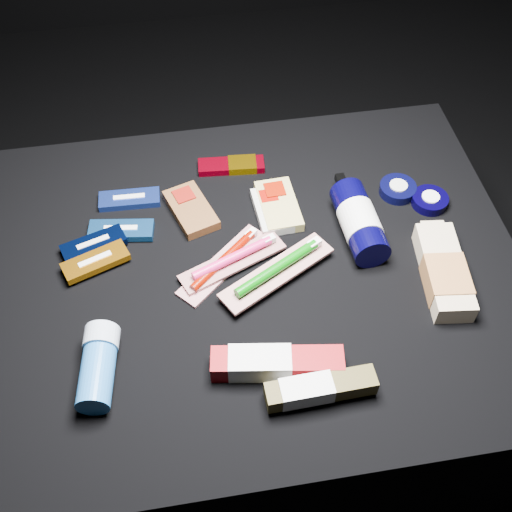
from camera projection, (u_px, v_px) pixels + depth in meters
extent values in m
plane|color=black|center=(250.00, 376.00, 1.45)|extent=(3.00, 3.00, 0.00)
cube|color=black|center=(249.00, 329.00, 1.29)|extent=(0.98, 0.78, 0.40)
cube|color=#1E3795|center=(130.00, 199.00, 1.23)|extent=(0.12, 0.05, 0.01)
cube|color=silver|center=(130.00, 199.00, 1.23)|extent=(0.06, 0.01, 0.02)
cube|color=#195092|center=(121.00, 230.00, 1.18)|extent=(0.12, 0.06, 0.01)
cube|color=silver|center=(121.00, 230.00, 1.18)|extent=(0.06, 0.02, 0.02)
cube|color=black|center=(94.00, 245.00, 1.16)|extent=(0.12, 0.08, 0.01)
cube|color=#B9B9B5|center=(94.00, 244.00, 1.16)|extent=(0.06, 0.03, 0.02)
cube|color=#AA660D|center=(96.00, 262.00, 1.13)|extent=(0.12, 0.08, 0.01)
cube|color=silver|center=(96.00, 261.00, 1.13)|extent=(0.06, 0.03, 0.02)
cube|color=brown|center=(191.00, 210.00, 1.21)|extent=(0.10, 0.14, 0.02)
cube|color=#6A100A|center=(184.00, 198.00, 1.23)|extent=(0.05, 0.05, 0.02)
cube|color=silver|center=(272.00, 210.00, 1.21)|extent=(0.07, 0.12, 0.02)
cube|color=#780902|center=(269.00, 199.00, 1.23)|extent=(0.04, 0.04, 0.02)
cube|color=tan|center=(279.00, 206.00, 1.22)|extent=(0.07, 0.13, 0.02)
cube|color=#750F01|center=(275.00, 193.00, 1.24)|extent=(0.04, 0.04, 0.02)
cube|color=maroon|center=(231.00, 166.00, 1.29)|extent=(0.14, 0.05, 0.01)
cube|color=#A87A07|center=(242.00, 165.00, 1.29)|extent=(0.06, 0.05, 0.02)
cylinder|color=black|center=(359.00, 222.00, 1.16)|extent=(0.07, 0.17, 0.07)
cylinder|color=silver|center=(360.00, 223.00, 1.16)|extent=(0.07, 0.08, 0.07)
cylinder|color=black|center=(345.00, 186.00, 1.22)|extent=(0.02, 0.02, 0.02)
cube|color=black|center=(341.00, 181.00, 1.24)|extent=(0.02, 0.03, 0.01)
cylinder|color=black|center=(398.00, 189.00, 1.25)|extent=(0.07, 0.07, 0.02)
cylinder|color=beige|center=(398.00, 189.00, 1.25)|extent=(0.03, 0.03, 0.02)
cylinder|color=black|center=(430.00, 200.00, 1.23)|extent=(0.07, 0.07, 0.02)
cylinder|color=white|center=(430.00, 200.00, 1.23)|extent=(0.03, 0.03, 0.02)
cube|color=#CCB591|center=(443.00, 271.00, 1.11)|extent=(0.09, 0.20, 0.04)
cube|color=#9D6436|center=(446.00, 280.00, 1.10)|extent=(0.08, 0.10, 0.04)
cube|color=#CCB591|center=(432.00, 230.00, 1.17)|extent=(0.04, 0.03, 0.03)
cylinder|color=#2162AB|center=(97.00, 377.00, 0.97)|extent=(0.07, 0.11, 0.05)
cylinder|color=#9EABBF|center=(102.00, 339.00, 1.01)|extent=(0.06, 0.04, 0.06)
cube|color=beige|center=(223.00, 264.00, 1.14)|extent=(0.18, 0.17, 0.01)
cylinder|color=#630A00|center=(223.00, 260.00, 1.13)|extent=(0.13, 0.12, 0.02)
cube|color=white|center=(251.00, 234.00, 1.17)|extent=(0.03, 0.02, 0.01)
cube|color=#ADA5A1|center=(233.00, 262.00, 1.14)|extent=(0.20, 0.12, 0.01)
cylinder|color=#CD1C63|center=(232.00, 258.00, 1.13)|extent=(0.15, 0.08, 0.02)
cube|color=white|center=(269.00, 240.00, 1.15)|extent=(0.03, 0.02, 0.01)
cube|color=beige|center=(277.00, 272.00, 1.11)|extent=(0.22, 0.15, 0.01)
cylinder|color=#045C06|center=(277.00, 268.00, 1.10)|extent=(0.16, 0.10, 0.02)
cube|color=white|center=(314.00, 244.00, 1.13)|extent=(0.03, 0.02, 0.01)
cube|color=maroon|center=(277.00, 364.00, 1.00)|extent=(0.21, 0.08, 0.04)
cube|color=beige|center=(260.00, 363.00, 1.00)|extent=(0.10, 0.06, 0.04)
cube|color=#3E3513|center=(321.00, 388.00, 0.97)|extent=(0.17, 0.04, 0.03)
cube|color=beige|center=(306.00, 391.00, 0.96)|extent=(0.08, 0.04, 0.03)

